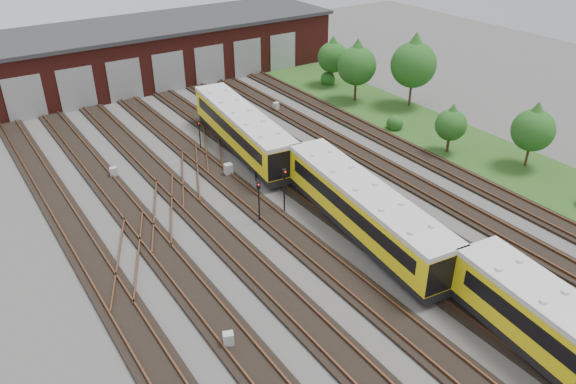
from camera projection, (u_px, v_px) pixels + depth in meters
ground at (338, 244)px, 36.73m from camera, size 120.00×120.00×0.00m
track_network at (331, 239)px, 37.02m from camera, size 30.40×70.00×0.33m
maintenance_shed at (122, 55)px, 64.10m from camera, size 51.00×12.50×6.35m
grass_verge at (430, 130)px, 53.18m from camera, size 8.00×55.00×0.05m
metro_train at (364, 209)px, 36.69m from camera, size 4.75×48.24×3.31m
signal_mast_0 at (259, 197)px, 38.10m from camera, size 0.30×0.29×3.15m
signal_mast_1 at (284, 185)px, 39.13m from camera, size 0.31×0.29×3.46m
signal_mast_2 at (199, 132)px, 48.56m from camera, size 0.25×0.24×2.67m
signal_mast_3 at (255, 160)px, 43.48m from camera, size 0.26×0.24×2.86m
relay_cabinet_0 at (228, 340)px, 28.50m from camera, size 0.66×0.61×0.89m
relay_cabinet_1 at (114, 173)px, 44.64m from camera, size 0.59×0.51×0.88m
relay_cabinet_2 at (228, 170)px, 44.88m from camera, size 0.67×0.58×1.04m
relay_cabinet_3 at (229, 118)px, 54.48m from camera, size 0.74×0.66×1.06m
relay_cabinet_4 at (276, 107)px, 57.43m from camera, size 0.61×0.54×0.90m
tree_0 at (357, 61)px, 58.17m from camera, size 4.06×4.06×6.72m
tree_1 at (333, 54)px, 63.05m from camera, size 3.43×3.43×5.68m
tree_2 at (414, 59)px, 56.55m from camera, size 4.64×4.64×7.69m
tree_3 at (451, 121)px, 47.62m from camera, size 2.70×2.70×4.47m
tree_4 at (534, 125)px, 44.83m from camera, size 3.43×3.43×5.68m
bush_1 at (395, 121)px, 53.12m from camera, size 1.59×1.59×1.59m
bush_2 at (328, 77)px, 64.73m from camera, size 1.69×1.69×1.69m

